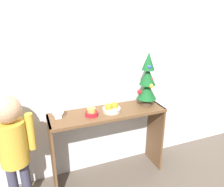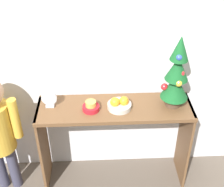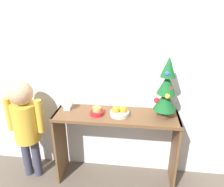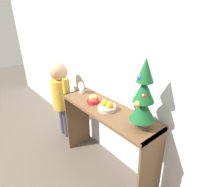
% 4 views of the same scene
% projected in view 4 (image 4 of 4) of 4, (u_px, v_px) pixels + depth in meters
% --- Properties ---
extents(ground_plane, '(12.00, 12.00, 0.00)m').
position_uv_depth(ground_plane, '(95.00, 176.00, 1.96)').
color(ground_plane, brown).
extents(back_wall, '(7.00, 0.05, 2.50)m').
position_uv_depth(back_wall, '(123.00, 60.00, 1.71)').
color(back_wall, silver).
rests_on(back_wall, ground_plane).
extents(console_table, '(1.20, 0.36, 0.79)m').
position_uv_depth(console_table, '(106.00, 124.00, 1.83)').
color(console_table, brown).
rests_on(console_table, ground_plane).
extents(mini_tree, '(0.21, 0.21, 0.58)m').
position_uv_depth(mini_tree, '(143.00, 97.00, 1.34)').
color(mini_tree, '#4C3828').
rests_on(mini_tree, console_table).
extents(fruit_bowl, '(0.18, 0.18, 0.10)m').
position_uv_depth(fruit_bowl, '(107.00, 107.00, 1.71)').
color(fruit_bowl, '#B7B2A8').
rests_on(fruit_bowl, console_table).
extents(singing_bowl, '(0.13, 0.13, 0.08)m').
position_uv_depth(singing_bowl, '(93.00, 100.00, 1.85)').
color(singing_bowl, '#AD1923').
rests_on(singing_bowl, console_table).
extents(desk_clock, '(0.12, 0.04, 0.14)m').
position_uv_depth(desk_clock, '(81.00, 88.00, 2.09)').
color(desk_clock, '#B2B2B7').
rests_on(desk_clock, console_table).
extents(child_figure, '(0.39, 0.25, 1.11)m').
position_uv_depth(child_figure, '(61.00, 92.00, 2.40)').
color(child_figure, '#38384C').
rests_on(child_figure, ground_plane).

